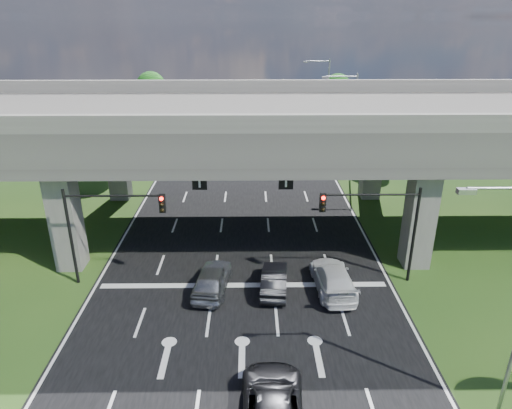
{
  "coord_description": "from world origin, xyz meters",
  "views": [
    {
      "loc": [
        0.45,
        -19.83,
        14.87
      ],
      "look_at": [
        0.81,
        8.65,
        3.12
      ],
      "focal_mm": 32.0,
      "sensor_mm": 36.0,
      "label": 1
    }
  ],
  "objects_px": {
    "streetlight_far": "(350,118)",
    "car_trailing": "(273,407)",
    "signal_left": "(106,219)",
    "car_white": "(333,278)",
    "car_silver": "(212,279)",
    "streetlight_beyond": "(325,92)",
    "signal_right": "(379,218)",
    "car_dark": "(274,280)"
  },
  "relations": [
    {
      "from": "streetlight_far",
      "to": "car_dark",
      "type": "distance_m",
      "value": 23.16
    },
    {
      "from": "signal_left",
      "to": "car_dark",
      "type": "relative_size",
      "value": 1.45
    },
    {
      "from": "streetlight_far",
      "to": "signal_right",
      "type": "bearing_deg",
      "value": -96.47
    },
    {
      "from": "streetlight_beyond",
      "to": "car_trailing",
      "type": "bearing_deg",
      "value": -100.76
    },
    {
      "from": "car_silver",
      "to": "signal_right",
      "type": "bearing_deg",
      "value": -167.2
    },
    {
      "from": "streetlight_far",
      "to": "car_white",
      "type": "relative_size",
      "value": 1.94
    },
    {
      "from": "signal_right",
      "to": "car_silver",
      "type": "distance_m",
      "value": 10.24
    },
    {
      "from": "signal_right",
      "to": "car_white",
      "type": "distance_m",
      "value": 4.39
    },
    {
      "from": "car_dark",
      "to": "car_silver",
      "type": "bearing_deg",
      "value": 4.88
    },
    {
      "from": "car_white",
      "to": "signal_right",
      "type": "bearing_deg",
      "value": -162.87
    },
    {
      "from": "car_silver",
      "to": "car_dark",
      "type": "bearing_deg",
      "value": -172.8
    },
    {
      "from": "signal_left",
      "to": "streetlight_far",
      "type": "bearing_deg",
      "value": 48.22
    },
    {
      "from": "streetlight_beyond",
      "to": "car_trailing",
      "type": "height_order",
      "value": "streetlight_beyond"
    },
    {
      "from": "car_silver",
      "to": "car_dark",
      "type": "relative_size",
      "value": 1.1
    },
    {
      "from": "car_silver",
      "to": "streetlight_far",
      "type": "bearing_deg",
      "value": -112.33
    },
    {
      "from": "signal_right",
      "to": "car_white",
      "type": "relative_size",
      "value": 1.16
    },
    {
      "from": "signal_right",
      "to": "streetlight_beyond",
      "type": "bearing_deg",
      "value": 86.39
    },
    {
      "from": "streetlight_beyond",
      "to": "car_dark",
      "type": "height_order",
      "value": "streetlight_beyond"
    },
    {
      "from": "signal_right",
      "to": "car_silver",
      "type": "height_order",
      "value": "signal_right"
    },
    {
      "from": "streetlight_far",
      "to": "car_silver",
      "type": "relative_size",
      "value": 2.19
    },
    {
      "from": "streetlight_far",
      "to": "car_dark",
      "type": "relative_size",
      "value": 2.42
    },
    {
      "from": "signal_left",
      "to": "car_white",
      "type": "relative_size",
      "value": 1.16
    },
    {
      "from": "streetlight_far",
      "to": "car_silver",
      "type": "xyz_separation_m",
      "value": [
        -11.9,
        -21.0,
        -5.04
      ]
    },
    {
      "from": "streetlight_beyond",
      "to": "car_dark",
      "type": "xyz_separation_m",
      "value": [
        -8.3,
        -37.0,
        -5.14
      ]
    },
    {
      "from": "signal_right",
      "to": "car_dark",
      "type": "relative_size",
      "value": 1.45
    },
    {
      "from": "streetlight_beyond",
      "to": "car_trailing",
      "type": "xyz_separation_m",
      "value": [
        -8.83,
        -46.44,
        -5.07
      ]
    },
    {
      "from": "signal_left",
      "to": "car_white",
      "type": "height_order",
      "value": "signal_left"
    },
    {
      "from": "signal_left",
      "to": "car_white",
      "type": "distance_m",
      "value": 13.52
    },
    {
      "from": "streetlight_far",
      "to": "car_trailing",
      "type": "xyz_separation_m",
      "value": [
        -8.83,
        -30.44,
        -5.07
      ]
    },
    {
      "from": "streetlight_beyond",
      "to": "car_white",
      "type": "height_order",
      "value": "streetlight_beyond"
    },
    {
      "from": "streetlight_beyond",
      "to": "signal_left",
      "type": "bearing_deg",
      "value": -116.43
    },
    {
      "from": "signal_left",
      "to": "car_trailing",
      "type": "distance_m",
      "value": 14.22
    },
    {
      "from": "streetlight_far",
      "to": "car_trailing",
      "type": "bearing_deg",
      "value": -106.17
    },
    {
      "from": "signal_right",
      "to": "streetlight_beyond",
      "type": "distance_m",
      "value": 36.17
    },
    {
      "from": "car_silver",
      "to": "streetlight_beyond",
      "type": "bearing_deg",
      "value": -100.62
    },
    {
      "from": "signal_right",
      "to": "streetlight_far",
      "type": "bearing_deg",
      "value": 83.53
    },
    {
      "from": "car_dark",
      "to": "car_white",
      "type": "bearing_deg",
      "value": -175.12
    },
    {
      "from": "car_silver",
      "to": "car_white",
      "type": "relative_size",
      "value": 0.89
    },
    {
      "from": "signal_right",
      "to": "streetlight_far",
      "type": "relative_size",
      "value": 0.6
    },
    {
      "from": "signal_left",
      "to": "streetlight_beyond",
      "type": "bearing_deg",
      "value": 63.57
    },
    {
      "from": "signal_left",
      "to": "car_silver",
      "type": "bearing_deg",
      "value": -8.89
    },
    {
      "from": "car_trailing",
      "to": "car_white",
      "type": "bearing_deg",
      "value": -111.31
    }
  ]
}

